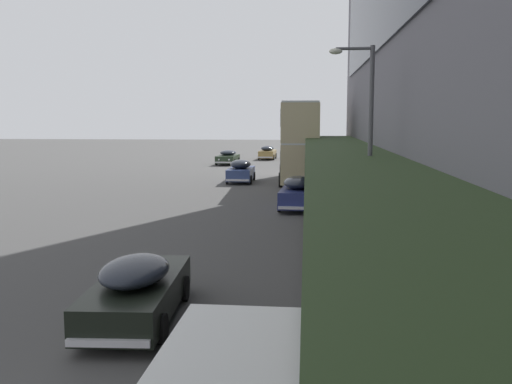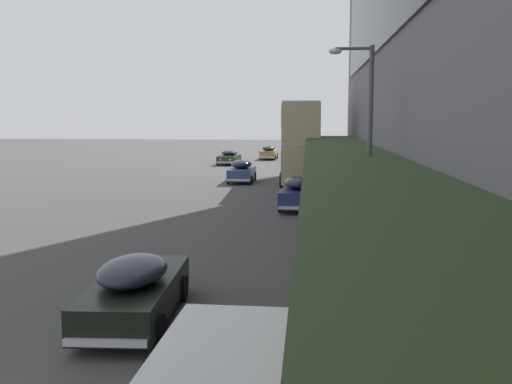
% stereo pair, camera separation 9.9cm
% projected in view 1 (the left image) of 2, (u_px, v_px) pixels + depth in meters
% --- Properties ---
extents(transit_bus_kerbside_front, '(3.01, 10.26, 5.77)m').
position_uv_depth(transit_bus_kerbside_front, '(298.00, 140.00, 41.36)').
color(transit_bus_kerbside_front, tan).
rests_on(transit_bus_kerbside_front, ground).
extents(sedan_second_near, '(2.12, 4.50, 1.45)m').
position_uv_depth(sedan_second_near, '(228.00, 157.00, 57.98)').
color(sedan_second_near, '#233221').
rests_on(sedan_second_near, ground).
extents(sedan_oncoming_rear, '(1.96, 4.94, 1.58)m').
position_uv_depth(sedan_oncoming_rear, '(301.00, 157.00, 56.88)').
color(sedan_oncoming_rear, navy).
rests_on(sedan_oncoming_rear, ground).
extents(sedan_lead_mid, '(1.85, 4.37, 1.67)m').
position_uv_depth(sedan_lead_mid, '(241.00, 171.00, 41.68)').
color(sedan_lead_mid, navy).
rests_on(sedan_lead_mid, ground).
extents(sedan_trailing_mid, '(1.95, 4.46, 1.55)m').
position_uv_depth(sedan_trailing_mid, '(267.00, 153.00, 65.18)').
color(sedan_trailing_mid, olive).
rests_on(sedan_trailing_mid, ground).
extents(sedan_trailing_near, '(2.10, 5.01, 1.69)m').
position_uv_depth(sedan_trailing_near, '(299.00, 192.00, 29.58)').
color(sedan_trailing_near, navy).
rests_on(sedan_trailing_near, ground).
extents(sedan_far_back, '(1.95, 4.40, 1.56)m').
position_uv_depth(sedan_far_back, '(297.00, 154.00, 62.54)').
color(sedan_far_back, black).
rests_on(sedan_far_back, ground).
extents(sedan_lead_near, '(2.01, 4.86, 1.51)m').
position_uv_depth(sedan_lead_near, '(137.00, 289.00, 13.10)').
color(sedan_lead_near, black).
rests_on(sedan_lead_near, ground).
extents(pedestrian_at_kerb, '(0.56, 0.40, 1.86)m').
position_uv_depth(pedestrian_at_kerb, '(469.00, 373.00, 7.78)').
color(pedestrian_at_kerb, black).
rests_on(pedestrian_at_kerb, sidewalk_kerb).
extents(street_lamp, '(1.50, 0.28, 6.86)m').
position_uv_depth(street_lamp, '(365.00, 133.00, 18.98)').
color(street_lamp, '#4C4C51').
rests_on(street_lamp, sidewalk_kerb).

